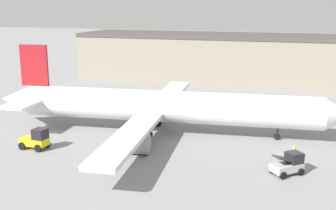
# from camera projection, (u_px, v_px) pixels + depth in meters

# --- Properties ---
(ground_plane) EXTENTS (400.00, 400.00, 0.00)m
(ground_plane) POSITION_uv_depth(u_px,v_px,m) (168.00, 133.00, 51.00)
(ground_plane) COLOR gray
(terminal_building) EXTENTS (60.47, 14.01, 9.51)m
(terminal_building) POSITION_uv_depth(u_px,v_px,m) (229.00, 58.00, 83.76)
(terminal_building) COLOR gray
(terminal_building) RESTS_ON ground_plane
(airplane) EXTENTS (43.02, 38.03, 10.34)m
(airplane) POSITION_uv_depth(u_px,v_px,m) (160.00, 107.00, 50.43)
(airplane) COLOR silver
(airplane) RESTS_ON ground_plane
(ground_crew_worker) EXTENTS (0.36, 0.36, 1.65)m
(ground_crew_worker) POSITION_uv_depth(u_px,v_px,m) (294.00, 152.00, 41.74)
(ground_crew_worker) COLOR #1E2338
(ground_crew_worker) RESTS_ON ground_plane
(baggage_tug) EXTENTS (3.03, 1.97, 2.32)m
(baggage_tug) POSITION_uv_depth(u_px,v_px,m) (36.00, 139.00, 45.16)
(baggage_tug) COLOR yellow
(baggage_tug) RESTS_ON ground_plane
(belt_loader_truck) EXTENTS (3.19, 3.12, 2.01)m
(belt_loader_truck) POSITION_uv_depth(u_px,v_px,m) (289.00, 164.00, 38.45)
(belt_loader_truck) COLOR #B2B2B7
(belt_loader_truck) RESTS_ON ground_plane
(pushback_tug) EXTENTS (3.31, 3.31, 1.97)m
(pushback_tug) POSITION_uv_depth(u_px,v_px,m) (130.00, 138.00, 46.18)
(pushback_tug) COLOR beige
(pushback_tug) RESTS_ON ground_plane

